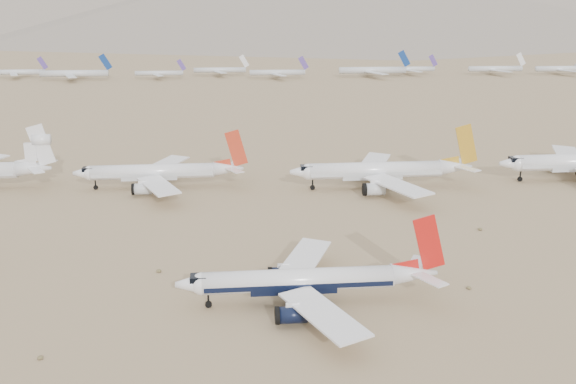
% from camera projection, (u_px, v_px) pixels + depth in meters
% --- Properties ---
extents(ground, '(7000.00, 7000.00, 0.00)m').
position_uv_depth(ground, '(333.00, 299.00, 108.47)').
color(ground, '#8B7651').
rests_on(ground, ground).
extents(main_airliner, '(42.40, 41.41, 14.96)m').
position_uv_depth(main_airliner, '(310.00, 280.00, 105.87)').
color(main_airliner, white).
rests_on(main_airliner, ground).
extents(row2_gold_tail, '(48.58, 47.51, 17.30)m').
position_uv_depth(row2_gold_tail, '(383.00, 171.00, 172.94)').
color(row2_gold_tail, white).
rests_on(row2_gold_tail, ground).
extents(row2_orange_tail, '(44.15, 43.19, 15.75)m').
position_uv_depth(row2_orange_tail, '(160.00, 172.00, 173.18)').
color(row2_orange_tail, white).
rests_on(row2_orange_tail, ground).
extents(distant_storage_row, '(677.65, 57.23, 15.87)m').
position_uv_depth(distant_storage_row, '(347.00, 70.00, 443.25)').
color(distant_storage_row, silver).
rests_on(distant_storage_row, ground).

